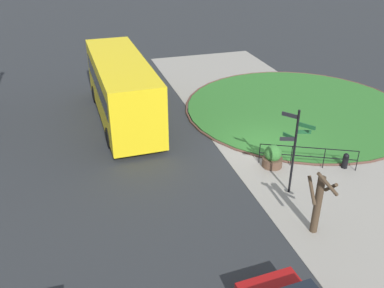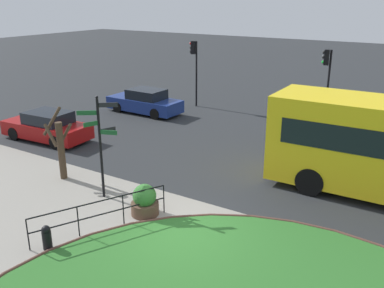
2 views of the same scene
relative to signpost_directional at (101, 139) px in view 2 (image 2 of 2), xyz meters
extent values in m
plane|color=#282B2D|center=(3.68, -0.68, -2.14)|extent=(120.00, 120.00, 0.00)
cube|color=gray|center=(3.68, -2.62, -2.13)|extent=(32.00, 8.14, 0.02)
cylinder|color=black|center=(-0.02, -0.01, -0.39)|extent=(0.09, 0.09, 3.50)
sphere|color=black|center=(-0.02, -0.01, 1.40)|extent=(0.10, 0.10, 0.10)
cube|color=black|center=(0.26, 0.20, 1.14)|extent=(0.50, 0.40, 0.15)
cube|color=#195128|center=(-0.32, -0.23, 0.89)|extent=(0.54, 0.41, 0.15)
cube|color=#195128|center=(-0.12, -0.28, 0.56)|extent=(0.20, 0.47, 0.15)
cube|color=#195128|center=(0.29, 0.11, 0.24)|extent=(0.55, 0.23, 0.15)
cube|color=black|center=(0.09, 0.29, 0.25)|extent=(0.22, 0.52, 0.15)
cylinder|color=black|center=(0.94, -3.25, -1.86)|extent=(0.26, 0.26, 0.56)
sphere|color=black|center=(0.94, -3.25, -1.53)|extent=(0.24, 0.24, 0.24)
cube|color=black|center=(1.51, -1.70, -1.17)|extent=(1.87, 3.76, 0.03)
cube|color=black|center=(1.51, -1.70, -1.61)|extent=(1.87, 3.76, 0.03)
cylinder|color=black|center=(2.43, 0.17, -1.66)|extent=(0.04, 0.04, 0.97)
cylinder|color=black|center=(1.81, -1.08, -1.66)|extent=(0.04, 0.04, 0.97)
cylinder|color=black|center=(1.20, -2.33, -1.66)|extent=(0.04, 0.04, 0.97)
cylinder|color=black|center=(0.58, -3.57, -1.66)|extent=(0.04, 0.04, 0.97)
cylinder|color=black|center=(5.91, 6.34, -1.64)|extent=(1.01, 0.32, 1.00)
cylinder|color=black|center=(5.96, 3.99, -1.64)|extent=(1.01, 0.32, 1.00)
cube|color=navy|center=(-5.88, 9.71, -1.61)|extent=(4.59, 1.81, 0.71)
cube|color=black|center=(-5.69, 9.71, -0.98)|extent=(2.09, 1.56, 0.56)
cube|color=#EAEACC|center=(-8.18, 9.23, -1.58)|extent=(0.02, 0.20, 0.12)
cube|color=#EAEACC|center=(-8.16, 10.27, -1.58)|extent=(0.02, 0.20, 0.12)
cylinder|color=black|center=(-7.30, 8.94, -1.82)|extent=(0.64, 0.23, 0.64)
cylinder|color=black|center=(-7.28, 10.52, -1.82)|extent=(0.64, 0.23, 0.64)
cylinder|color=black|center=(-4.48, 8.90, -1.82)|extent=(0.64, 0.23, 0.64)
cylinder|color=black|center=(-4.45, 10.47, -1.82)|extent=(0.64, 0.23, 0.64)
cube|color=maroon|center=(-6.73, 3.20, -1.62)|extent=(4.51, 2.06, 0.69)
cube|color=black|center=(-6.56, 3.21, -1.00)|extent=(2.12, 1.69, 0.55)
cube|color=#EAEACC|center=(-8.90, 2.52, -1.59)|extent=(0.03, 0.20, 0.12)
cube|color=#EAEACC|center=(-8.97, 3.59, -1.59)|extent=(0.03, 0.20, 0.12)
cylinder|color=black|center=(-8.04, 2.30, -1.82)|extent=(0.65, 0.26, 0.64)
cylinder|color=black|center=(-8.15, 3.92, -1.82)|extent=(0.65, 0.26, 0.64)
cylinder|color=black|center=(-5.32, 2.48, -1.82)|extent=(0.65, 0.26, 0.64)
cylinder|color=black|center=(-5.43, 4.09, -1.82)|extent=(0.65, 0.26, 0.64)
cylinder|color=black|center=(4.03, 12.52, -0.11)|extent=(0.11, 0.11, 4.06)
cube|color=black|center=(3.83, 12.47, 1.53)|extent=(0.32, 0.32, 0.78)
sphere|color=black|center=(3.69, 12.43, 1.78)|extent=(0.16, 0.16, 0.16)
sphere|color=black|center=(3.69, 12.43, 1.53)|extent=(0.16, 0.16, 0.16)
sphere|color=green|center=(3.69, 12.43, 1.29)|extent=(0.16, 0.16, 0.16)
cylinder|color=black|center=(-4.14, 12.78, -0.12)|extent=(0.11, 0.11, 4.04)
cube|color=black|center=(-4.34, 12.73, 1.51)|extent=(0.32, 0.32, 0.78)
sphere|color=red|center=(-4.49, 12.69, 1.75)|extent=(0.16, 0.16, 0.16)
sphere|color=black|center=(-4.49, 12.69, 1.51)|extent=(0.16, 0.16, 0.16)
sphere|color=black|center=(-4.49, 12.69, 1.26)|extent=(0.16, 0.16, 0.16)
cylinder|color=brown|center=(1.99, -0.26, -1.93)|extent=(0.89, 0.89, 0.43)
sphere|color=#33702D|center=(1.99, -0.26, -1.47)|extent=(0.75, 0.75, 0.75)
cylinder|color=#423323|center=(-2.43, 0.35, -1.02)|extent=(0.26, 0.26, 2.24)
cylinder|color=#423323|center=(-2.51, 0.01, -0.32)|extent=(0.79, 0.29, 0.76)
cylinder|color=#423323|center=(-2.82, 0.39, 0.08)|extent=(0.22, 0.88, 0.98)
cylinder|color=#423323|center=(-2.40, 0.65, -0.36)|extent=(0.70, 0.18, 0.82)
camera|label=1|loc=(-12.18, 7.76, 7.43)|focal=39.08mm
camera|label=2|loc=(9.77, -9.78, 4.49)|focal=40.03mm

